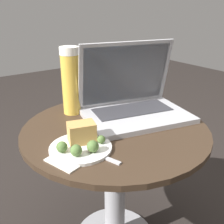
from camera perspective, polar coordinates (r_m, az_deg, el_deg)
table at (r=0.96m, az=0.67°, el=-10.79°), size 0.63×0.63×0.52m
napkin at (r=0.74m, az=-7.91°, el=-9.23°), size 0.16×0.14×0.00m
laptop at (r=0.97m, az=4.54°, el=2.36°), size 0.42×0.33×0.27m
beer_glass at (r=0.98m, az=-8.94°, el=6.69°), size 0.07×0.07×0.25m
snack_plate at (r=0.76m, az=-6.73°, el=-6.43°), size 0.18×0.18×0.07m
fork at (r=0.75m, az=-5.34°, el=-8.40°), size 0.08×0.19×0.00m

